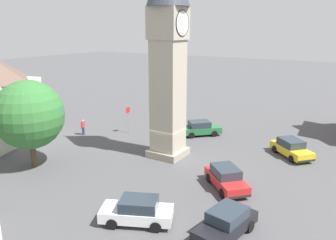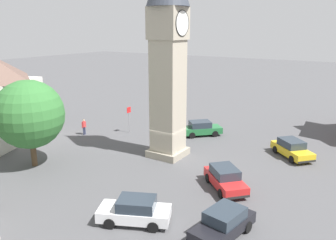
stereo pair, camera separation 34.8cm
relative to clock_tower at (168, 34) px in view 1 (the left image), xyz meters
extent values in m
plane|color=#4C4C4F|center=(0.00, 0.00, -10.39)|extent=(200.00, 200.00, 0.00)
cube|color=gray|center=(0.00, 0.00, -10.09)|extent=(2.88, 2.88, 0.60)
cube|color=#ADA38E|center=(0.00, 0.00, -5.12)|extent=(2.30, 2.30, 9.34)
cube|color=#ADA38E|center=(0.00, 0.00, 0.81)|extent=(2.58, 2.58, 2.54)
cylinder|color=white|center=(0.00, 1.32, 0.81)|extent=(1.94, 0.04, 1.94)
torus|color=black|center=(0.00, 1.33, 0.81)|extent=(2.00, 0.06, 2.00)
cube|color=black|center=(0.00, 1.36, 1.03)|extent=(0.05, 0.02, 0.54)
cube|color=black|center=(0.29, 1.36, 0.81)|extent=(0.74, 0.02, 0.04)
cylinder|color=white|center=(0.00, -1.32, 0.81)|extent=(1.94, 0.04, 1.94)
torus|color=black|center=(0.00, -1.33, 0.81)|extent=(2.00, 0.06, 2.00)
cube|color=#236B38|center=(6.73, 0.14, -9.80)|extent=(4.08, 4.12, 0.64)
cube|color=#28333D|center=(6.63, 0.25, -9.18)|extent=(2.58, 2.59, 0.64)
cylinder|color=black|center=(8.16, -0.18, -10.07)|extent=(0.61, 0.61, 0.64)
cylinder|color=black|center=(7.02, -1.30, -10.07)|extent=(0.61, 0.61, 0.64)
cylinder|color=black|center=(6.44, 1.58, -10.07)|extent=(0.61, 0.61, 0.64)
cylinder|color=black|center=(5.30, 0.46, -10.07)|extent=(0.61, 0.61, 0.64)
cube|color=black|center=(8.14, -1.30, -10.02)|extent=(1.27, 1.25, 0.16)
cube|color=white|center=(-10.00, -4.05, -9.80)|extent=(3.25, 4.44, 0.64)
cube|color=#28333D|center=(-9.94, -4.19, -9.18)|extent=(2.29, 2.56, 0.64)
cylinder|color=black|center=(-11.24, -3.26, -10.07)|extent=(0.47, 0.67, 0.64)
cylinder|color=black|center=(-9.79, -2.60, -10.07)|extent=(0.47, 0.67, 0.64)
cylinder|color=black|center=(-10.22, -5.50, -10.07)|extent=(0.47, 0.67, 0.64)
cylinder|color=black|center=(-8.76, -4.84, -10.07)|extent=(0.47, 0.67, 0.64)
cube|color=black|center=(-10.84, -2.21, -10.02)|extent=(1.57, 0.80, 0.16)
cube|color=red|center=(-3.23, -6.76, -9.80)|extent=(4.06, 4.14, 0.64)
cube|color=#28333D|center=(-3.13, -6.66, -9.18)|extent=(2.58, 2.60, 0.64)
cylinder|color=black|center=(-3.51, -8.21, -10.07)|extent=(0.60, 0.61, 0.64)
cylinder|color=black|center=(-4.66, -7.10, -10.07)|extent=(0.60, 0.61, 0.64)
cylinder|color=black|center=(-1.80, -6.43, -10.07)|extent=(0.60, 0.61, 0.64)
cylinder|color=black|center=(-2.96, -5.32, -10.07)|extent=(0.60, 0.61, 0.64)
cube|color=black|center=(-4.63, -8.22, -10.02)|extent=(1.29, 1.24, 0.16)
cube|color=black|center=(-8.51, -8.87, -9.80)|extent=(4.33, 2.39, 0.64)
cube|color=#28333D|center=(-8.36, -8.90, -9.18)|extent=(2.34, 1.90, 0.64)
cylinder|color=black|center=(-9.58, -7.87, -10.07)|extent=(0.67, 0.33, 0.64)
cylinder|color=black|center=(-7.44, -9.88, -10.07)|extent=(0.67, 0.33, 0.64)
cylinder|color=black|center=(-7.16, -8.30, -10.07)|extent=(0.67, 0.33, 0.64)
cube|color=gold|center=(5.43, -9.29, -9.80)|extent=(4.03, 4.16, 0.64)
cube|color=#28333D|center=(5.53, -9.18, -9.18)|extent=(2.57, 2.60, 0.64)
cylinder|color=black|center=(5.18, -10.73, -10.07)|extent=(0.60, 0.62, 0.64)
cylinder|color=black|center=(4.01, -9.65, -10.07)|extent=(0.60, 0.62, 0.64)
cylinder|color=black|center=(6.85, -8.93, -10.07)|extent=(0.60, 0.62, 0.64)
cylinder|color=black|center=(5.68, -7.84, -10.07)|extent=(0.60, 0.62, 0.64)
cube|color=black|center=(4.06, -10.77, -10.02)|extent=(1.30, 1.22, 0.16)
cylinder|color=#2D3351|center=(0.45, 10.65, -9.98)|extent=(0.13, 0.13, 0.82)
cylinder|color=#2D3351|center=(0.27, 10.66, -9.98)|extent=(0.13, 0.13, 0.82)
cube|color=#D13838|center=(0.36, 10.65, -9.27)|extent=(0.37, 0.24, 0.60)
cylinder|color=#D13838|center=(0.59, 10.64, -9.32)|extent=(0.09, 0.09, 0.60)
cylinder|color=#D13838|center=(0.12, 10.66, -9.32)|extent=(0.09, 0.09, 0.60)
sphere|color=beige|center=(0.36, 10.65, -8.82)|extent=(0.22, 0.22, 0.22)
sphere|color=black|center=(0.36, 10.66, -8.80)|extent=(0.20, 0.20, 0.20)
cylinder|color=brown|center=(-7.74, 7.98, -9.19)|extent=(0.44, 0.44, 2.41)
sphere|color=#337033|center=(-7.74, 7.98, -6.08)|extent=(5.43, 5.43, 5.43)
cube|color=#422819|center=(-4.96, 13.34, -9.34)|extent=(1.06, 0.46, 2.10)
cylinder|color=gray|center=(3.45, 7.09, -9.29)|extent=(0.07, 0.07, 2.20)
cube|color=red|center=(3.45, 7.09, -7.89)|extent=(0.60, 0.04, 0.60)
camera|label=1|loc=(-23.65, -14.57, 0.44)|focal=35.96mm
camera|label=2|loc=(-23.46, -14.87, 0.44)|focal=35.96mm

